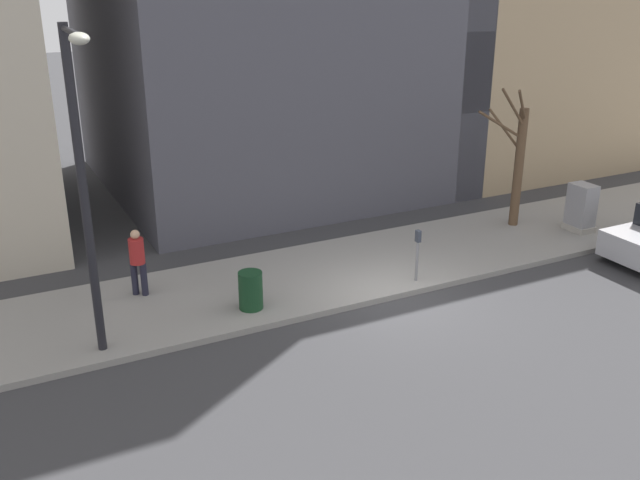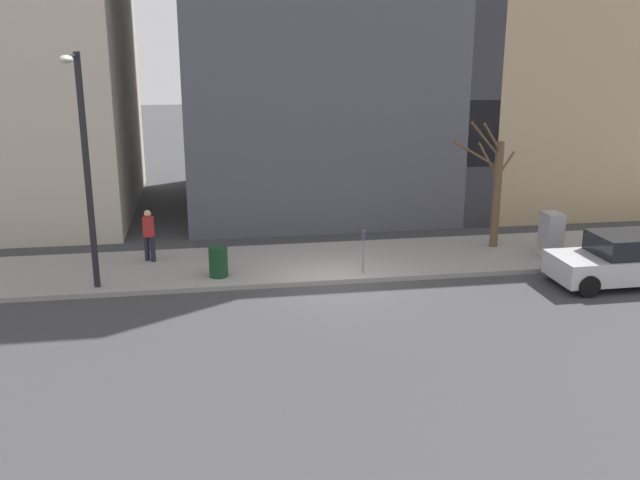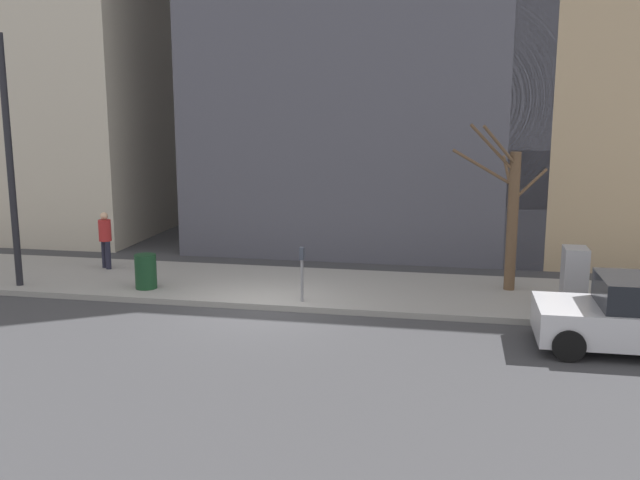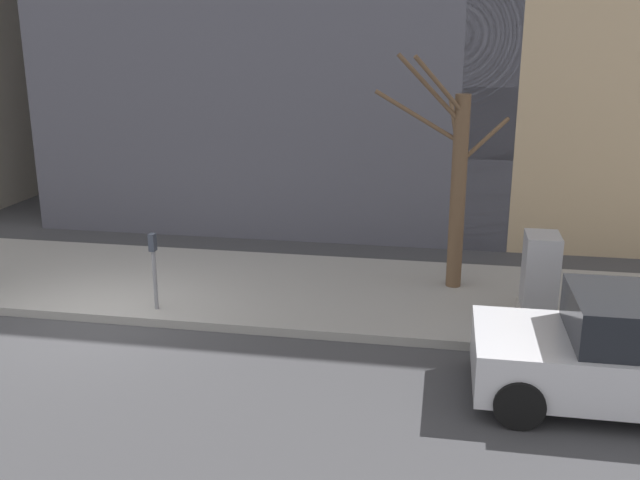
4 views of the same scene
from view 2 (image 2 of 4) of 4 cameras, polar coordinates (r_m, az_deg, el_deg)
name	(u,v)px [view 2 (image 2 of 4)]	position (r m, az deg, el deg)	size (l,w,h in m)	color
ground_plane	(337,285)	(20.97, 1.35, -3.60)	(120.00, 120.00, 0.00)	#38383A
sidewalk	(325,262)	(22.82, 0.42, -1.77)	(4.00, 36.00, 0.15)	gray
parked_car_silver	(625,260)	(22.66, 23.23, -1.48)	(1.95, 4.21, 1.52)	#B7B7BC
parking_meter	(363,247)	(21.26, 3.46, -0.58)	(0.14, 0.10, 1.35)	slate
utility_box	(551,235)	(24.26, 18.00, 0.42)	(0.83, 0.61, 1.43)	#A8A399
streetlamp	(84,153)	(20.17, -18.37, 6.59)	(1.97, 0.32, 6.50)	black
bare_tree	(495,188)	(24.52, 13.86, 4.04)	(1.96, 2.46, 4.28)	brown
trash_bin	(218,262)	(21.31, -8.13, -1.74)	(0.56, 0.56, 0.90)	#14381E
pedestrian_near_meter	(149,232)	(23.06, -13.54, 0.59)	(0.36, 0.36, 1.66)	#1E1E2D
office_tower_left	(556,32)	(35.08, 18.37, 15.51)	(12.65, 12.65, 14.45)	tan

